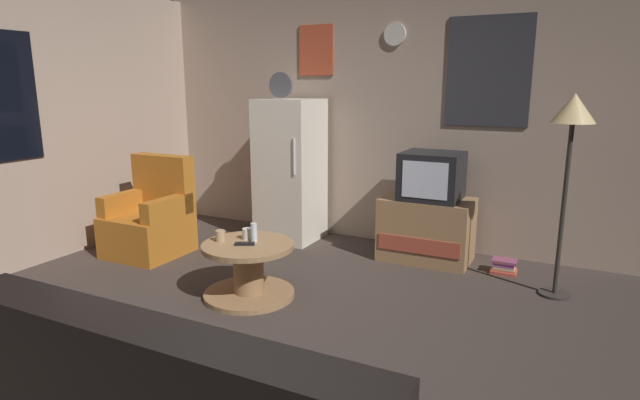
% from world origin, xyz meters
% --- Properties ---
extents(ground_plane, '(12.00, 12.00, 0.00)m').
position_xyz_m(ground_plane, '(0.00, 0.00, 0.00)').
color(ground_plane, '#3D332D').
extents(wall_with_art, '(5.20, 0.12, 2.69)m').
position_xyz_m(wall_with_art, '(0.01, 2.45, 1.35)').
color(wall_with_art, tan).
rests_on(wall_with_art, ground_plane).
extents(fridge, '(0.60, 0.62, 1.77)m').
position_xyz_m(fridge, '(-0.81, 2.03, 0.75)').
color(fridge, silver).
rests_on(fridge, ground_plane).
extents(tv_stand, '(0.84, 0.53, 0.60)m').
position_xyz_m(tv_stand, '(0.70, 2.00, 0.30)').
color(tv_stand, '#9E754C').
rests_on(tv_stand, ground_plane).
extents(crt_tv, '(0.54, 0.51, 0.44)m').
position_xyz_m(crt_tv, '(0.73, 2.00, 0.82)').
color(crt_tv, black).
rests_on(crt_tv, tv_stand).
extents(standing_lamp, '(0.32, 0.32, 1.59)m').
position_xyz_m(standing_lamp, '(1.86, 1.62, 1.36)').
color(standing_lamp, '#332D28').
rests_on(standing_lamp, ground_plane).
extents(coffee_table, '(0.72, 0.72, 0.44)m').
position_xyz_m(coffee_table, '(-0.31, 0.50, 0.22)').
color(coffee_table, '#9E754C').
rests_on(coffee_table, ground_plane).
extents(wine_glass, '(0.05, 0.05, 0.15)m').
position_xyz_m(wine_glass, '(-0.30, 0.56, 0.52)').
color(wine_glass, silver).
rests_on(wine_glass, coffee_table).
extents(mug_ceramic_white, '(0.08, 0.08, 0.09)m').
position_xyz_m(mug_ceramic_white, '(-0.38, 0.59, 0.49)').
color(mug_ceramic_white, silver).
rests_on(mug_ceramic_white, coffee_table).
extents(mug_ceramic_tan, '(0.08, 0.08, 0.09)m').
position_xyz_m(mug_ceramic_tan, '(-0.54, 0.45, 0.49)').
color(mug_ceramic_tan, tan).
rests_on(mug_ceramic_tan, coffee_table).
extents(remote_control, '(0.15, 0.11, 0.02)m').
position_xyz_m(remote_control, '(-0.31, 0.45, 0.45)').
color(remote_control, black).
rests_on(remote_control, coffee_table).
extents(armchair, '(0.68, 0.68, 0.96)m').
position_xyz_m(armchair, '(-1.80, 0.98, 0.34)').
color(armchair, '#B2661E').
rests_on(armchair, ground_plane).
extents(book_stack, '(0.22, 0.16, 0.13)m').
position_xyz_m(book_stack, '(1.43, 1.95, 0.06)').
color(book_stack, '#C44E3F').
rests_on(book_stack, ground_plane).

